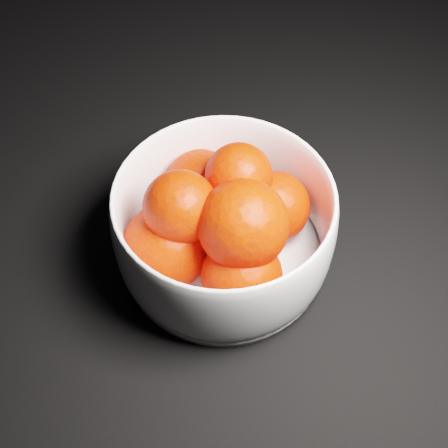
{
  "coord_description": "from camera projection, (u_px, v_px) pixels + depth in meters",
  "views": [
    {
      "loc": [
        -0.25,
        -0.63,
        0.56
      ],
      "look_at": [
        -0.25,
        -0.25,
        0.06
      ],
      "focal_mm": 50.0,
      "sensor_mm": 36.0,
      "label": 1
    }
  ],
  "objects": [
    {
      "name": "orange_pile",
      "position": [
        218.0,
        222.0,
        0.62
      ],
      "size": [
        0.19,
        0.19,
        0.13
      ],
      "color": "#FF1B00",
      "rests_on": "bowl"
    },
    {
      "name": "bowl",
      "position": [
        224.0,
        227.0,
        0.63
      ],
      "size": [
        0.22,
        0.22,
        0.11
      ],
      "rotation": [
        0.0,
        0.0,
        0.18
      ],
      "color": "white",
      "rests_on": "ground"
    },
    {
      "name": "ground",
      "position": [
        412.0,
        101.0,
        0.83
      ],
      "size": [
        3.0,
        3.0,
        0.0
      ],
      "primitive_type": "cube",
      "color": "black",
      "rests_on": "ground"
    }
  ]
}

